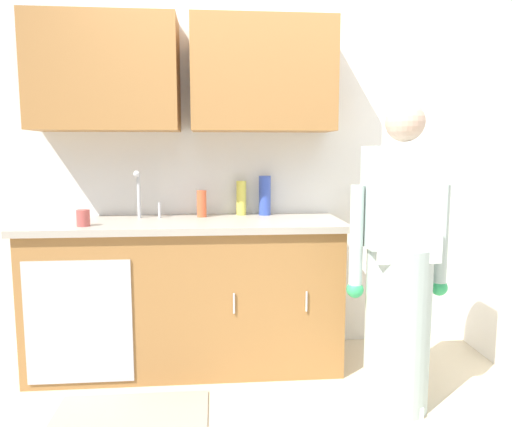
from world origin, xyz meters
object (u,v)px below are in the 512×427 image
person_at_sink (399,282)px  cup_by_sink (83,218)px  sink (142,223)px  bottle_water_short (241,198)px  bottle_cleaner_spray (202,204)px  bottle_water_tall (265,196)px

person_at_sink → cup_by_sink: 1.81m
sink → bottle_water_short: sink is taller
cup_by_sink → bottle_water_short: bearing=23.7°
sink → bottle_cleaner_spray: sink is taller
bottle_water_short → cup_by_sink: bearing=-156.3°
person_at_sink → bottle_water_tall: bearing=126.0°
bottle_water_tall → person_at_sink: bearing=-54.0°
bottle_water_tall → sink: bearing=-164.4°
bottle_cleaner_spray → bottle_water_tall: size_ratio=0.66×
person_at_sink → bottle_cleaner_spray: size_ratio=9.19×
bottle_water_short → cup_by_sink: (-0.94, -0.41, -0.07)m
person_at_sink → bottle_water_tall: (-0.62, 0.86, 0.38)m
sink → cup_by_sink: size_ratio=5.19×
person_at_sink → bottle_water_tall: size_ratio=6.06×
person_at_sink → cup_by_sink: bearing=165.2°
person_at_sink → bottle_water_short: size_ratio=6.96×
person_at_sink → bottle_water_short: person_at_sink is taller
bottle_cleaner_spray → cup_by_sink: 0.76m
person_at_sink → bottle_water_tall: 1.13m
bottle_cleaner_spray → bottle_water_short: bearing=15.7°
sink → bottle_cleaner_spray: bearing=23.2°
bottle_cleaner_spray → cup_by_sink: bottle_cleaner_spray is taller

